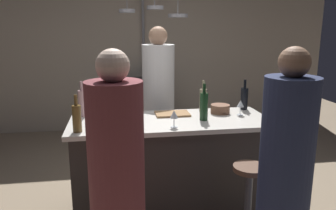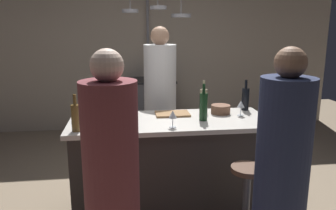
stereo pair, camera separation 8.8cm
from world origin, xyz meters
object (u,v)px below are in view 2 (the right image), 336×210
(guest_right, at_px, (281,181))
(guest_left, at_px, (112,190))
(stove_range, at_px, (150,106))
(mixing_bowl_steel, at_px, (107,117))
(wine_bottle_amber, at_px, (76,117))
(wine_glass_near_left_guest, at_px, (173,115))
(mixing_bowl_wooden, at_px, (221,109))
(pepper_mill, at_px, (267,111))
(wine_bottle_rose, at_px, (83,102))
(wine_bottle_red, at_px, (203,106))
(wine_bottle_white, at_px, (204,100))
(chef, at_px, (160,108))
(wine_bottle_dark, at_px, (245,99))
(bar_stool_right, at_px, (246,203))
(cutting_board, at_px, (172,114))
(wine_glass_by_chef, at_px, (241,105))

(guest_right, bearing_deg, guest_left, 178.58)
(stove_range, distance_m, mixing_bowl_steel, 2.50)
(wine_bottle_amber, xyz_separation_m, wine_glass_near_left_guest, (0.78, -0.00, -0.01))
(stove_range, height_order, mixing_bowl_wooden, mixing_bowl_wooden)
(pepper_mill, distance_m, wine_bottle_rose, 1.67)
(guest_right, xyz_separation_m, wine_bottle_red, (-0.29, 0.94, 0.28))
(mixing_bowl_wooden, bearing_deg, wine_bottle_white, 148.30)
(stove_range, relative_size, guest_right, 0.55)
(chef, distance_m, wine_bottle_dark, 1.01)
(stove_range, bearing_deg, guest_right, -80.42)
(bar_stool_right, bearing_deg, cutting_board, 120.86)
(guest_right, relative_size, pepper_mill, 7.65)
(bar_stool_right, relative_size, guest_right, 0.42)
(wine_glass_near_left_guest, bearing_deg, wine_bottle_amber, 179.93)
(wine_bottle_red, distance_m, wine_glass_by_chef, 0.40)
(bar_stool_right, distance_m, cutting_board, 1.06)
(stove_range, distance_m, chef, 1.64)
(cutting_board, height_order, wine_bottle_rose, wine_bottle_rose)
(wine_bottle_white, bearing_deg, chef, 120.85)
(cutting_board, height_order, wine_bottle_amber, wine_bottle_amber)
(guest_right, bearing_deg, chef, 107.41)
(stove_range, bearing_deg, mixing_bowl_wooden, -77.48)
(wine_bottle_dark, height_order, wine_glass_near_left_guest, wine_bottle_dark)
(cutting_board, bearing_deg, guest_right, -65.30)
(wine_bottle_dark, bearing_deg, mixing_bowl_steel, -171.85)
(wine_glass_near_left_guest, bearing_deg, wine_bottle_red, 30.59)
(cutting_board, distance_m, wine_bottle_white, 0.35)
(wine_bottle_rose, bearing_deg, wine_bottle_amber, -89.97)
(wine_bottle_rose, distance_m, wine_glass_by_chef, 1.48)
(wine_bottle_white, relative_size, wine_bottle_amber, 1.02)
(pepper_mill, relative_size, wine_bottle_white, 0.68)
(chef, height_order, wine_bottle_red, chef)
(guest_left, relative_size, mixing_bowl_wooden, 8.73)
(wine_glass_by_chef, bearing_deg, chef, 130.25)
(bar_stool_right, height_order, wine_glass_by_chef, wine_glass_by_chef)
(chef, xyz_separation_m, wine_bottle_amber, (-0.79, -1.09, 0.22))
(stove_range, distance_m, wine_glass_near_left_guest, 2.75)
(cutting_board, bearing_deg, wine_bottle_dark, 7.16)
(wine_glass_by_chef, relative_size, wine_glass_near_left_guest, 1.00)
(guest_left, relative_size, wine_bottle_rose, 4.87)
(wine_bottle_white, height_order, wine_glass_by_chef, wine_bottle_white)
(guest_left, xyz_separation_m, wine_glass_by_chef, (1.17, 1.03, 0.26))
(bar_stool_right, bearing_deg, guest_right, -79.71)
(guest_left, relative_size, cutting_board, 5.01)
(chef, relative_size, mixing_bowl_wooden, 9.38)
(stove_range, xyz_separation_m, chef, (0.00, -1.61, 0.35))
(chef, relative_size, mixing_bowl_steel, 9.22)
(wine_bottle_white, distance_m, wine_glass_near_left_guest, 0.61)
(wine_bottle_dark, bearing_deg, stove_range, 109.92)
(chef, height_order, wine_bottle_rose, chef)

